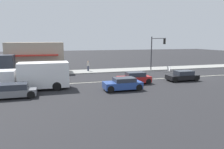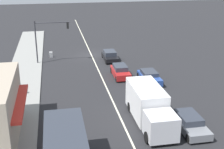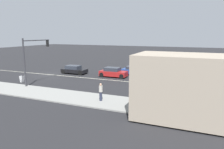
% 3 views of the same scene
% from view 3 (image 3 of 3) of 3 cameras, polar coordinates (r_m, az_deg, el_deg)
% --- Properties ---
extents(ground_plane, '(160.00, 160.00, 0.00)m').
position_cam_3_polar(ground_plane, '(27.56, 14.76, -2.79)').
color(ground_plane, '#232326').
extents(sidewalk_right, '(4.00, 73.00, 0.12)m').
position_cam_3_polar(sidewalk_right, '(18.92, 12.12, -8.67)').
color(sidewalk_right, gray).
rests_on(sidewalk_right, ground).
extents(lane_marking_center, '(0.16, 60.00, 0.01)m').
position_cam_3_polar(lane_marking_center, '(34.91, -15.84, -0.03)').
color(lane_marking_center, beige).
rests_on(lane_marking_center, ground).
extents(building_corner_store, '(4.94, 8.52, 4.68)m').
position_cam_3_polar(building_corner_store, '(16.55, 21.03, -3.29)').
color(building_corner_store, tan).
rests_on(building_corner_store, sidewalk_right).
extents(traffic_signal_main, '(4.59, 0.34, 5.60)m').
position_cam_3_polar(traffic_signal_main, '(28.15, -20.01, 5.25)').
color(traffic_signal_main, '#333338').
rests_on(traffic_signal_main, sidewalk_right).
extents(pedestrian, '(0.34, 0.34, 1.64)m').
position_cam_3_polar(pedestrian, '(20.16, -2.96, -4.49)').
color(pedestrian, '#282D42').
rests_on(pedestrian, sidewalk_right).
extents(warning_aframe_sign, '(0.45, 0.53, 0.84)m').
position_cam_3_polar(warning_aframe_sign, '(30.54, -22.46, -1.14)').
color(warning_aframe_sign, silver).
rests_on(warning_aframe_sign, ground).
extents(delivery_truck, '(2.44, 7.50, 2.87)m').
position_cam_3_polar(delivery_truck, '(29.18, 21.04, 0.53)').
color(delivery_truck, silver).
rests_on(delivery_truck, ground).
extents(suv_grey, '(1.88, 4.44, 1.30)m').
position_cam_3_polar(suv_grey, '(32.09, 24.57, -0.39)').
color(suv_grey, slate).
rests_on(suv_grey, ground).
extents(suv_black, '(1.79, 3.99, 1.30)m').
position_cam_3_polar(suv_black, '(34.85, -9.89, 1.24)').
color(suv_black, black).
rests_on(suv_black, ground).
extents(hatchback_red, '(1.73, 3.97, 1.39)m').
position_cam_3_polar(hatchback_red, '(31.73, 0.31, 0.54)').
color(hatchback_red, '#AD1E1E').
rests_on(hatchback_red, ground).
extents(coupe_blue, '(1.86, 3.95, 1.31)m').
position_cam_3_polar(coupe_blue, '(33.51, 5.99, 0.99)').
color(coupe_blue, '#284793').
rests_on(coupe_blue, ground).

